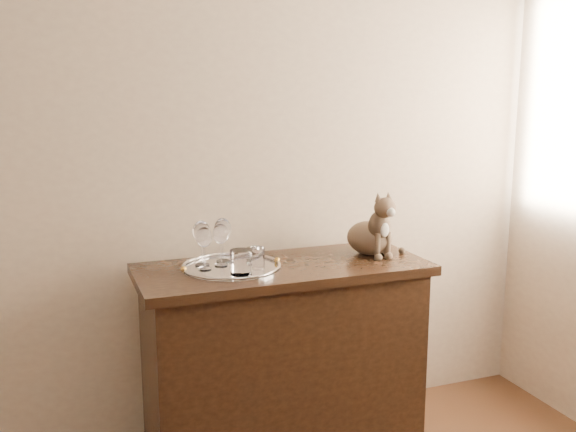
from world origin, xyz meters
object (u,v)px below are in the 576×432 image
at_px(sideboard, 283,361).
at_px(wine_glass_c, 204,248).
at_px(wine_glass_b, 223,240).
at_px(wine_glass_d, 221,245).
at_px(tumbler_a, 255,258).
at_px(tray, 232,268).
at_px(wine_glass_a, 202,243).
at_px(cat, 370,222).
at_px(tumbler_b, 241,262).

distance_m(sideboard, wine_glass_c, 0.61).
distance_m(wine_glass_b, wine_glass_c, 0.13).
distance_m(wine_glass_d, tumbler_a, 0.15).
bearing_deg(wine_glass_c, wine_glass_b, 40.14).
distance_m(tray, wine_glass_a, 0.16).
bearing_deg(wine_glass_b, wine_glass_a, -165.11).
xyz_separation_m(sideboard, cat, (0.42, 0.04, 0.57)).
relative_size(tray, wine_glass_a, 2.16).
bearing_deg(wine_glass_b, tray, -83.35).
relative_size(sideboard, wine_glass_a, 6.48).
xyz_separation_m(wine_glass_d, tumbler_b, (0.04, -0.15, -0.04)).
bearing_deg(tumbler_a, tumbler_b, -141.37).
height_order(sideboard, wine_glass_d, wine_glass_d).
relative_size(wine_glass_b, wine_glass_d, 1.07).
relative_size(wine_glass_b, cat, 0.64).
bearing_deg(tumbler_b, wine_glass_d, 105.02).
relative_size(tray, tumbler_a, 4.82).
bearing_deg(wine_glass_d, tumbler_a, -36.15).
bearing_deg(cat, wine_glass_b, 167.67).
height_order(wine_glass_a, tumbler_a, wine_glass_a).
xyz_separation_m(tray, wine_glass_c, (-0.11, 0.01, 0.09)).
relative_size(wine_glass_a, wine_glass_c, 1.08).
xyz_separation_m(wine_glass_c, tumbler_b, (0.12, -0.12, -0.04)).
height_order(wine_glass_b, wine_glass_d, wine_glass_b).
distance_m(wine_glass_b, cat, 0.65).
bearing_deg(tumbler_b, tray, 93.39).
relative_size(tray, wine_glass_b, 2.17).
xyz_separation_m(wine_glass_c, tumbler_a, (0.19, -0.06, -0.04)).
xyz_separation_m(wine_glass_b, cat, (0.64, -0.07, 0.04)).
height_order(wine_glass_a, tumbler_b, wine_glass_a).
relative_size(sideboard, wine_glass_c, 7.00).
height_order(wine_glass_b, tumbler_b, wine_glass_b).
height_order(tray, tumbler_a, tumbler_a).
distance_m(wine_glass_a, tumbler_b, 0.21).
relative_size(wine_glass_c, wine_glass_d, 0.99).
bearing_deg(wine_glass_c, wine_glass_d, 21.86).
bearing_deg(tray, sideboard, -4.19).
distance_m(tumbler_b, cat, 0.65).
bearing_deg(cat, wine_glass_d, 172.37).
relative_size(wine_glass_a, cat, 0.64).
bearing_deg(wine_glass_c, wine_glass_a, 86.75).
relative_size(wine_glass_b, tumbler_b, 1.92).
bearing_deg(wine_glass_c, sideboard, -4.06).
distance_m(wine_glass_d, cat, 0.67).
distance_m(tumbler_a, cat, 0.56).
relative_size(sideboard, tumbler_b, 12.51).
distance_m(wine_glass_a, tumbler_a, 0.23).
distance_m(wine_glass_c, tumbler_a, 0.21).
distance_m(wine_glass_a, cat, 0.74).
distance_m(sideboard, wine_glass_b, 0.58).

